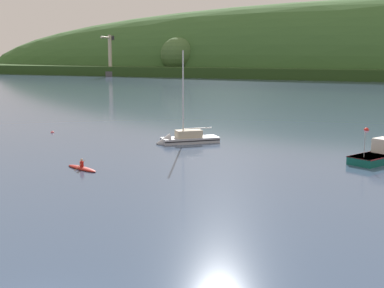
# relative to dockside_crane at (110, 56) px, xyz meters

# --- Properties ---
(dockside_crane) EXTENTS (3.77, 13.38, 16.68)m
(dockside_crane) POSITION_rel_dockside_crane_xyz_m (0.00, 0.00, 0.00)
(dockside_crane) COLOR #4C4C51
(dockside_crane) RESTS_ON ground
(sailboat_far_left) EXTENTS (6.83, 5.76, 10.83)m
(sailboat_far_left) POSITION_rel_dockside_crane_xyz_m (82.01, -145.90, -7.76)
(sailboat_far_left) COLOR #ADB2BC
(sailboat_far_left) RESTS_ON ground
(fishing_boat_moored) EXTENTS (5.25, 6.45, 3.86)m
(fishing_boat_moored) POSITION_rel_dockside_crane_xyz_m (102.21, -149.61, -7.63)
(fishing_boat_moored) COLOR #0F564C
(fishing_boat_moored) RESTS_ON ground
(canoe_with_paddler) EXTENTS (3.77, 2.37, 1.02)m
(canoe_with_paddler) POSITION_rel_dockside_crane_xyz_m (78.22, -160.95, -7.94)
(canoe_with_paddler) COLOR maroon
(canoe_with_paddler) RESTS_ON ground
(mooring_buoy_midchannel) EXTENTS (0.64, 0.64, 0.72)m
(mooring_buoy_midchannel) POSITION_rel_dockside_crane_xyz_m (100.84, -129.36, -8.04)
(mooring_buoy_midchannel) COLOR red
(mooring_buoy_midchannel) RESTS_ON ground
(mooring_buoy_off_fishing_boat) EXTENTS (0.45, 0.45, 0.53)m
(mooring_buoy_off_fishing_boat) POSITION_rel_dockside_crane_xyz_m (64.31, -143.61, -8.04)
(mooring_buoy_off_fishing_boat) COLOR #E06675
(mooring_buoy_off_fishing_boat) RESTS_ON ground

